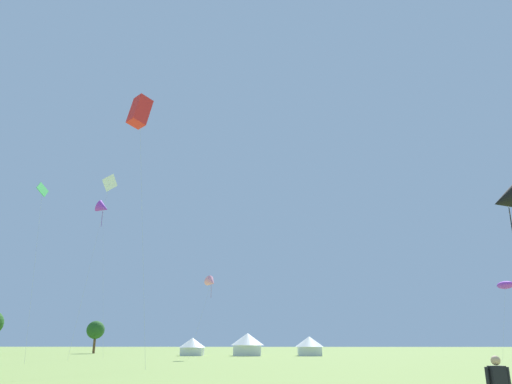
{
  "coord_description": "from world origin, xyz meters",
  "views": [
    {
      "loc": [
        1.35,
        -4.72,
        2.05
      ],
      "look_at": [
        0.0,
        32.0,
        13.42
      ],
      "focal_mm": 33.98,
      "sensor_mm": 36.0,
      "label": 1
    }
  ],
  "objects_px": {
    "festival_tent_right": "(309,345)",
    "tree_distant_left": "(96,330)",
    "kite_green_diamond": "(42,193)",
    "kite_white_diamond": "(109,185)",
    "kite_pink_delta": "(211,282)",
    "kite_purple_delta": "(103,208)",
    "kite_black_delta": "(508,200)",
    "kite_red_box": "(140,112)",
    "festival_tent_center": "(248,343)",
    "kite_purple_parafoil": "(505,285)",
    "festival_tent_left": "(192,346)"
  },
  "relations": [
    {
      "from": "festival_tent_left",
      "to": "festival_tent_right",
      "type": "bearing_deg",
      "value": 0.0
    },
    {
      "from": "kite_pink_delta",
      "to": "kite_purple_parafoil",
      "type": "xyz_separation_m",
      "value": [
        35.02,
        -5.19,
        -1.09
      ]
    },
    {
      "from": "kite_purple_parafoil",
      "to": "festival_tent_right",
      "type": "xyz_separation_m",
      "value": [
        -21.67,
        18.75,
        -6.77
      ]
    },
    {
      "from": "festival_tent_right",
      "to": "tree_distant_left",
      "type": "xyz_separation_m",
      "value": [
        -37.77,
        13.64,
        2.47
      ]
    },
    {
      "from": "kite_black_delta",
      "to": "kite_purple_parafoil",
      "type": "xyz_separation_m",
      "value": [
        7.8,
        19.38,
        -4.74
      ]
    },
    {
      "from": "kite_purple_delta",
      "to": "kite_red_box",
      "type": "xyz_separation_m",
      "value": [
        11.67,
        -24.7,
        2.22
      ]
    },
    {
      "from": "kite_black_delta",
      "to": "tree_distant_left",
      "type": "relative_size",
      "value": 2.56
    },
    {
      "from": "kite_pink_delta",
      "to": "festival_tent_right",
      "type": "relative_size",
      "value": 2.39
    },
    {
      "from": "kite_white_diamond",
      "to": "festival_tent_center",
      "type": "bearing_deg",
      "value": 48.75
    },
    {
      "from": "kite_pink_delta",
      "to": "kite_red_box",
      "type": "xyz_separation_m",
      "value": [
        -3.97,
        -23.51,
        12.7
      ]
    },
    {
      "from": "kite_black_delta",
      "to": "kite_red_box",
      "type": "relative_size",
      "value": 0.62
    },
    {
      "from": "kite_purple_delta",
      "to": "festival_tent_right",
      "type": "relative_size",
      "value": 4.87
    },
    {
      "from": "kite_green_diamond",
      "to": "tree_distant_left",
      "type": "distance_m",
      "value": 44.71
    },
    {
      "from": "kite_pink_delta",
      "to": "kite_black_delta",
      "type": "height_order",
      "value": "kite_black_delta"
    },
    {
      "from": "kite_white_diamond",
      "to": "kite_red_box",
      "type": "relative_size",
      "value": 0.95
    },
    {
      "from": "kite_purple_delta",
      "to": "festival_tent_center",
      "type": "bearing_deg",
      "value": 32.2
    },
    {
      "from": "kite_white_diamond",
      "to": "festival_tent_center",
      "type": "xyz_separation_m",
      "value": [
        16.66,
        19.0,
        -19.3
      ]
    },
    {
      "from": "kite_white_diamond",
      "to": "kite_black_delta",
      "type": "xyz_separation_m",
      "value": [
        39.87,
        -19.14,
        -8.04
      ]
    },
    {
      "from": "kite_purple_delta",
      "to": "festival_tent_left",
      "type": "relative_size",
      "value": 5.26
    },
    {
      "from": "kite_purple_delta",
      "to": "festival_tent_left",
      "type": "bearing_deg",
      "value": 47.68
    },
    {
      "from": "kite_black_delta",
      "to": "festival_tent_left",
      "type": "height_order",
      "value": "kite_black_delta"
    },
    {
      "from": "kite_white_diamond",
      "to": "festival_tent_left",
      "type": "height_order",
      "value": "kite_white_diamond"
    },
    {
      "from": "kite_purple_parafoil",
      "to": "festival_tent_center",
      "type": "distance_m",
      "value": 36.82
    },
    {
      "from": "kite_green_diamond",
      "to": "kite_purple_parafoil",
      "type": "bearing_deg",
      "value": 10.57
    },
    {
      "from": "kite_white_diamond",
      "to": "festival_tent_center",
      "type": "height_order",
      "value": "kite_white_diamond"
    },
    {
      "from": "kite_pink_delta",
      "to": "kite_purple_delta",
      "type": "relative_size",
      "value": 0.49
    },
    {
      "from": "kite_purple_parafoil",
      "to": "kite_red_box",
      "type": "bearing_deg",
      "value": -154.83
    },
    {
      "from": "kite_white_diamond",
      "to": "kite_purple_delta",
      "type": "bearing_deg",
      "value": 114.27
    },
    {
      "from": "kite_green_diamond",
      "to": "tree_distant_left",
      "type": "height_order",
      "value": "kite_green_diamond"
    },
    {
      "from": "festival_tent_right",
      "to": "tree_distant_left",
      "type": "distance_m",
      "value": 40.24
    },
    {
      "from": "kite_black_delta",
      "to": "kite_purple_delta",
      "type": "relative_size",
      "value": 0.69
    },
    {
      "from": "festival_tent_left",
      "to": "kite_pink_delta",
      "type": "bearing_deg",
      "value": -72.14
    },
    {
      "from": "kite_purple_delta",
      "to": "festival_tent_left",
      "type": "xyz_separation_m",
      "value": [
        11.26,
        12.37,
        -18.46
      ]
    },
    {
      "from": "kite_white_diamond",
      "to": "kite_pink_delta",
      "type": "height_order",
      "value": "kite_white_diamond"
    },
    {
      "from": "kite_green_diamond",
      "to": "festival_tent_center",
      "type": "xyz_separation_m",
      "value": [
        20.46,
        28.35,
        -15.34
      ]
    },
    {
      "from": "kite_pink_delta",
      "to": "kite_black_delta",
      "type": "relative_size",
      "value": 0.71
    },
    {
      "from": "festival_tent_left",
      "to": "festival_tent_right",
      "type": "xyz_separation_m",
      "value": [
        17.72,
        0.0,
        0.11
      ]
    },
    {
      "from": "kite_black_delta",
      "to": "festival_tent_center",
      "type": "bearing_deg",
      "value": 121.33
    },
    {
      "from": "kite_green_diamond",
      "to": "tree_distant_left",
      "type": "xyz_separation_m",
      "value": [
        -7.97,
        41.99,
        -13.13
      ]
    },
    {
      "from": "kite_green_diamond",
      "to": "kite_purple_delta",
      "type": "relative_size",
      "value": 0.88
    },
    {
      "from": "kite_red_box",
      "to": "festival_tent_center",
      "type": "height_order",
      "value": "kite_red_box"
    },
    {
      "from": "kite_purple_delta",
      "to": "tree_distant_left",
      "type": "relative_size",
      "value": 3.71
    },
    {
      "from": "kite_purple_delta",
      "to": "kite_black_delta",
      "type": "bearing_deg",
      "value": -31.01
    },
    {
      "from": "kite_purple_delta",
      "to": "kite_green_diamond",
      "type": "bearing_deg",
      "value": -92.91
    },
    {
      "from": "festival_tent_left",
      "to": "festival_tent_right",
      "type": "height_order",
      "value": "festival_tent_right"
    },
    {
      "from": "kite_black_delta",
      "to": "festival_tent_left",
      "type": "relative_size",
      "value": 3.64
    },
    {
      "from": "tree_distant_left",
      "to": "festival_tent_center",
      "type": "bearing_deg",
      "value": -25.62
    },
    {
      "from": "festival_tent_center",
      "to": "kite_pink_delta",
      "type": "bearing_deg",
      "value": -106.47
    },
    {
      "from": "kite_black_delta",
      "to": "festival_tent_right",
      "type": "distance_m",
      "value": 42.18
    },
    {
      "from": "kite_green_diamond",
      "to": "festival_tent_left",
      "type": "relative_size",
      "value": 4.62
    }
  ]
}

